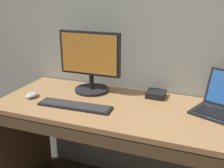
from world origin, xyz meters
TOP-DOWN VIEW (x-y plane):
  - desk at (0.00, -0.02)m, footprint 1.80×0.66m
  - laptop_black at (0.52, 0.11)m, footprint 0.39×0.38m
  - external_monitor at (-0.38, 0.16)m, footprint 0.44×0.25m
  - wired_keyboard at (-0.36, -0.12)m, footprint 0.48×0.13m
  - computer_mouse at (-0.71, -0.08)m, footprint 0.08×0.11m
  - external_drive_box at (0.09, 0.23)m, footprint 0.13×0.13m

SIDE VIEW (x-z plane):
  - desk at x=0.00m, z-range 0.21..1.00m
  - wired_keyboard at x=-0.36m, z-range 0.79..0.80m
  - computer_mouse at x=-0.71m, z-range 0.79..0.82m
  - external_drive_box at x=0.09m, z-range 0.79..0.83m
  - laptop_black at x=0.52m, z-range 0.72..0.95m
  - external_monitor at x=-0.38m, z-range 0.80..1.23m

